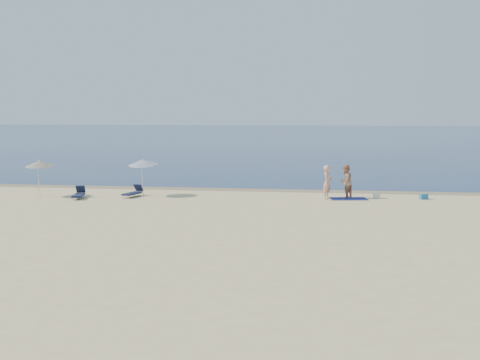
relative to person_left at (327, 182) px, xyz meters
name	(u,v)px	position (x,y,z in m)	size (l,w,h in m)	color
ground	(220,276)	(-3.19, -16.20, -0.94)	(160.00, 160.00, 0.00)	beige
sea	(309,136)	(-3.19, 83.80, -0.93)	(240.00, 160.00, 0.01)	#0D1C4E
wet_sand_strip	(275,190)	(-3.19, 3.20, -0.94)	(240.00, 1.60, 0.00)	#847254
person_left	(327,182)	(0.00, 0.00, 0.00)	(0.68, 0.45, 1.87)	#E1997F
person_right	(345,182)	(1.00, 0.41, 0.00)	(0.91, 0.71, 1.88)	#AA7559
beach_towel	(349,199)	(1.17, 0.12, -0.92)	(1.99, 1.11, 0.03)	#101651
white_bag	(377,196)	(2.74, 0.63, -0.80)	(0.32, 0.27, 0.27)	silver
blue_cooler	(424,197)	(5.28, 0.62, -0.79)	(0.42, 0.30, 0.30)	#1C629B
umbrella_near	(143,162)	(-10.45, -0.19, 1.00)	(2.14, 2.16, 2.24)	silver
umbrella_far	(40,164)	(-16.25, -1.21, 0.94)	(1.72, 1.74, 2.15)	silver
lounger_left	(79,194)	(-13.73, -1.75, -0.69)	(0.80, 1.60, 0.67)	#161E3E
lounger_right	(133,192)	(-10.94, -0.70, -0.69)	(0.91, 1.61, 0.68)	#161C3D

